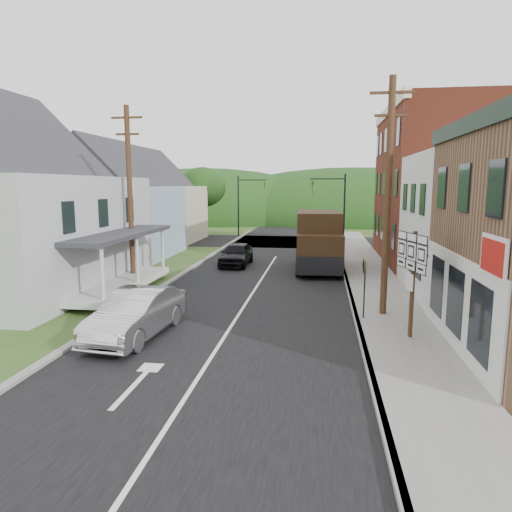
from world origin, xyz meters
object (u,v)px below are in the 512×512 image
at_px(silver_sedan, 136,314).
at_px(warning_sign, 364,280).
at_px(dark_sedan, 236,254).
at_px(route_sign_cluster, 412,269).
at_px(delivery_van, 318,241).

relative_size(silver_sedan, warning_sign, 2.08).
bearing_deg(dark_sedan, warning_sign, -57.48).
bearing_deg(silver_sedan, route_sign_cluster, 10.67).
relative_size(delivery_van, warning_sign, 2.78).
xyz_separation_m(dark_sedan, delivery_van, (5.18, -0.98, 1.05)).
bearing_deg(dark_sedan, silver_sedan, -92.07).
distance_m(dark_sedan, warning_sign, 13.32).
relative_size(dark_sedan, warning_sign, 1.85).
distance_m(delivery_van, warning_sign, 10.50).
relative_size(silver_sedan, delivery_van, 0.75).
xyz_separation_m(route_sign_cluster, warning_sign, (-1.29, 2.00, -0.79)).
xyz_separation_m(silver_sedan, warning_sign, (7.71, 2.85, 0.83)).
relative_size(dark_sedan, route_sign_cluster, 1.23).
distance_m(dark_sedan, delivery_van, 5.38).
bearing_deg(warning_sign, delivery_van, 96.03).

